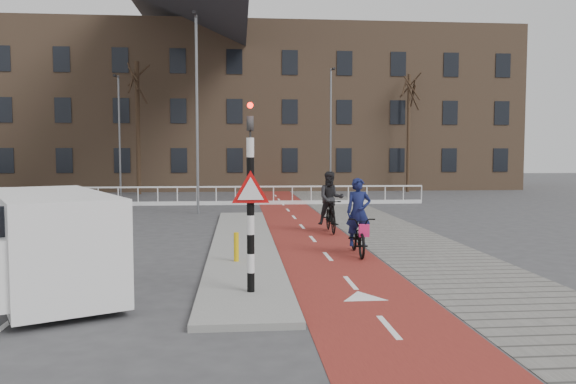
{
  "coord_description": "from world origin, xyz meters",
  "views": [
    {
      "loc": [
        -0.81,
        -12.39,
        2.72
      ],
      "look_at": [
        0.72,
        5.0,
        1.5
      ],
      "focal_mm": 35.0,
      "sensor_mm": 36.0,
      "label": 1
    }
  ],
  "objects": [
    {
      "name": "railing",
      "position": [
        -5.0,
        17.0,
        0.31
      ],
      "size": [
        28.0,
        0.1,
        0.99
      ],
      "color": "silver",
      "rests_on": "ground"
    },
    {
      "name": "traffic_signal",
      "position": [
        -0.6,
        -2.02,
        1.99
      ],
      "size": [
        0.8,
        0.8,
        3.68
      ],
      "color": "black",
      "rests_on": "curb_island"
    },
    {
      "name": "cyclist_near",
      "position": [
        2.35,
        2.19,
        0.7
      ],
      "size": [
        0.78,
        2.0,
        2.04
      ],
      "rotation": [
        0.0,
        0.0,
        -0.05
      ],
      "color": "black",
      "rests_on": "bike_lane"
    },
    {
      "name": "streetlight_right",
      "position": [
        5.0,
        22.87,
        4.0
      ],
      "size": [
        0.12,
        0.12,
        7.99
      ],
      "primitive_type": "cylinder",
      "color": "slate",
      "rests_on": "ground"
    },
    {
      "name": "bike_lane",
      "position": [
        1.5,
        10.0,
        0.01
      ],
      "size": [
        2.5,
        60.0,
        0.01
      ],
      "primitive_type": "cube",
      "color": "maroon",
      "rests_on": "ground"
    },
    {
      "name": "bollard",
      "position": [
        -0.88,
        1.0,
        0.47
      ],
      "size": [
        0.12,
        0.12,
        0.69
      ],
      "primitive_type": "cylinder",
      "color": "#E3B50C",
      "rests_on": "curb_island"
    },
    {
      "name": "streetlight_left",
      "position": [
        -8.15,
        23.23,
        3.73
      ],
      "size": [
        0.12,
        0.12,
        7.46
      ],
      "primitive_type": "cylinder",
      "color": "slate",
      "rests_on": "ground"
    },
    {
      "name": "streetlight_near",
      "position": [
        -2.63,
        12.75,
        4.35
      ],
      "size": [
        0.12,
        0.12,
        8.71
      ],
      "primitive_type": "cylinder",
      "color": "slate",
      "rests_on": "ground"
    },
    {
      "name": "sidewalk",
      "position": [
        4.3,
        10.0,
        0.01
      ],
      "size": [
        3.0,
        60.0,
        0.01
      ],
      "primitive_type": "cube",
      "color": "slate",
      "rests_on": "ground"
    },
    {
      "name": "van",
      "position": [
        -4.38,
        -1.47,
        1.04
      ],
      "size": [
        3.66,
        4.91,
        1.97
      ],
      "rotation": [
        0.0,
        0.0,
        0.46
      ],
      "color": "white",
      "rests_on": "ground"
    },
    {
      "name": "ground",
      "position": [
        0.0,
        0.0,
        0.0
      ],
      "size": [
        120.0,
        120.0,
        0.0
      ],
      "primitive_type": "plane",
      "color": "#38383A",
      "rests_on": "ground"
    },
    {
      "name": "tree_right",
      "position": [
        10.95,
        25.84,
        4.06
      ],
      "size": [
        0.22,
        0.22,
        8.13
      ],
      "primitive_type": "cylinder",
      "color": "black",
      "rests_on": "ground"
    },
    {
      "name": "townhouse_row",
      "position": [
        -3.0,
        32.0,
        7.81
      ],
      "size": [
        46.0,
        10.0,
        15.9
      ],
      "color": "#7F6047",
      "rests_on": "ground"
    },
    {
      "name": "curb_island",
      "position": [
        -0.7,
        4.0,
        0.06
      ],
      "size": [
        1.8,
        16.0,
        0.12
      ],
      "primitive_type": "cube",
      "color": "gray",
      "rests_on": "ground"
    },
    {
      "name": "cyclist_far",
      "position": [
        2.31,
        6.44,
        0.87
      ],
      "size": [
        0.9,
        1.96,
        2.08
      ],
      "rotation": [
        0.0,
        0.0,
        -0.01
      ],
      "color": "black",
      "rests_on": "bike_lane"
    },
    {
      "name": "tree_mid",
      "position": [
        -7.37,
        25.17,
        4.32
      ],
      "size": [
        0.28,
        0.28,
        8.64
      ],
      "primitive_type": "cylinder",
      "color": "black",
      "rests_on": "ground"
    }
  ]
}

